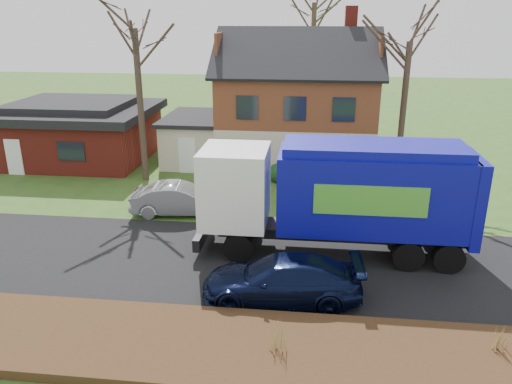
# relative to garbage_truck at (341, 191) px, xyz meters

# --- Properties ---
(ground) EXTENTS (120.00, 120.00, 0.00)m
(ground) POSITION_rel_garbage_truck_xyz_m (-4.16, -1.24, -2.54)
(ground) COLOR #2B531B
(ground) RESTS_ON ground
(road) EXTENTS (80.00, 7.00, 0.02)m
(road) POSITION_rel_garbage_truck_xyz_m (-4.16, -1.24, -2.53)
(road) COLOR black
(road) RESTS_ON ground
(mulch_verge) EXTENTS (80.00, 3.50, 0.30)m
(mulch_verge) POSITION_rel_garbage_truck_xyz_m (-4.16, -6.54, -2.39)
(mulch_verge) COLOR black
(mulch_verge) RESTS_ON ground
(main_house) EXTENTS (12.95, 8.95, 9.26)m
(main_house) POSITION_rel_garbage_truck_xyz_m (-2.67, 12.67, 1.48)
(main_house) COLOR beige
(main_house) RESTS_ON ground
(ranch_house) EXTENTS (9.80, 8.20, 3.70)m
(ranch_house) POSITION_rel_garbage_truck_xyz_m (-16.16, 11.76, -0.73)
(ranch_house) COLOR maroon
(ranch_house) RESTS_ON ground
(garbage_truck) EXTENTS (10.30, 2.81, 4.41)m
(garbage_truck) POSITION_rel_garbage_truck_xyz_m (0.00, 0.00, 0.00)
(garbage_truck) COLOR black
(garbage_truck) RESTS_ON ground
(silver_sedan) EXTENTS (4.57, 2.02, 1.46)m
(silver_sedan) POSITION_rel_garbage_truck_xyz_m (-7.16, 3.21, -1.81)
(silver_sedan) COLOR #A7A9AF
(silver_sedan) RESTS_ON ground
(navy_wagon) EXTENTS (5.28, 2.43, 1.50)m
(navy_wagon) POSITION_rel_garbage_truck_xyz_m (-1.96, -3.66, -1.80)
(navy_wagon) COLOR black
(navy_wagon) RESTS_ON ground
(tree_front_west) EXTENTS (3.80, 3.80, 11.30)m
(tree_front_west) POSITION_rel_garbage_truck_xyz_m (-10.41, 8.01, 6.77)
(tree_front_west) COLOR #402F26
(tree_front_west) RESTS_ON ground
(tree_front_east) EXTENTS (3.84, 3.84, 10.65)m
(tree_front_east) POSITION_rel_garbage_truck_xyz_m (3.73, 10.11, 6.12)
(tree_front_east) COLOR #413027
(tree_front_east) RESTS_ON ground
(grass_clump_mid) EXTENTS (0.32, 0.27, 0.91)m
(grass_clump_mid) POSITION_rel_garbage_truck_xyz_m (-1.84, -6.66, -1.79)
(grass_clump_mid) COLOR olive
(grass_clump_mid) RESTS_ON mulch_verge
(grass_clump_east) EXTENTS (0.33, 0.27, 0.82)m
(grass_clump_east) POSITION_rel_garbage_truck_xyz_m (4.00, -6.00, -1.83)
(grass_clump_east) COLOR olive
(grass_clump_east) RESTS_ON mulch_verge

